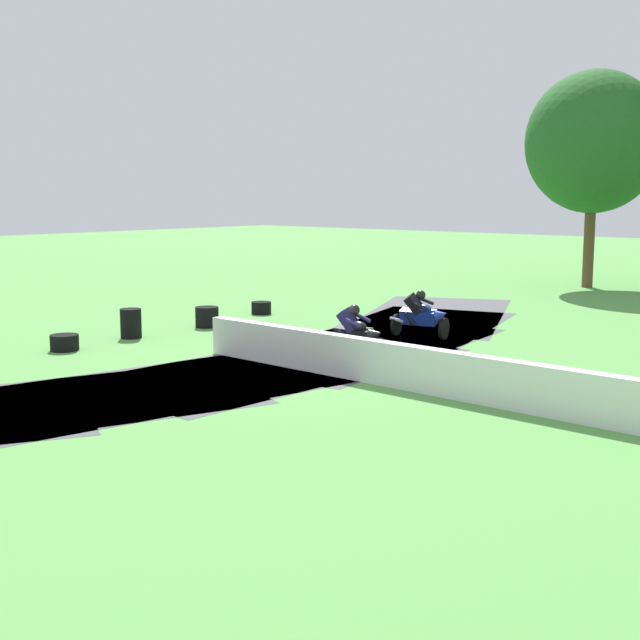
{
  "coord_description": "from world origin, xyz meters",
  "views": [
    {
      "loc": [
        13.04,
        -13.79,
        3.9
      ],
      "look_at": [
        -0.01,
        1.29,
        0.9
      ],
      "focal_mm": 47.51,
      "sensor_mm": 36.0,
      "label": 1
    }
  ],
  "objects": [
    {
      "name": "tire_stack_far",
      "position": [
        -5.52,
        2.58,
        0.3
      ],
      "size": [
        0.68,
        0.68,
        0.6
      ],
      "color": "black",
      "rests_on": "ground"
    },
    {
      "name": "motorcycle_chase_blue",
      "position": [
        0.28,
        5.13,
        0.63
      ],
      "size": [
        1.71,
        1.04,
        1.42
      ],
      "color": "black",
      "rests_on": "ground"
    },
    {
      "name": "tire_stack_mid_a",
      "position": [
        -5.41,
        -2.24,
        0.2
      ],
      "size": [
        0.71,
        0.71,
        0.4
      ],
      "color": "black",
      "rests_on": "ground"
    },
    {
      "name": "track_asphalt",
      "position": [
        -0.95,
        0.03,
        0.0
      ],
      "size": [
        8.93,
        28.06,
        0.01
      ],
      "color": "#47474C",
      "rests_on": "ground"
    },
    {
      "name": "tree_mid_rise",
      "position": [
        -1.52,
        20.1,
        5.94
      ],
      "size": [
        5.51,
        5.51,
        8.85
      ],
      "color": "brown",
      "rests_on": "ground"
    },
    {
      "name": "tire_stack_mid_b",
      "position": [
        -5.67,
        -0.02,
        0.4
      ],
      "size": [
        0.57,
        0.57,
        0.8
      ],
      "color": "black",
      "rests_on": "ground"
    },
    {
      "name": "tire_stack_extra_a",
      "position": [
        -6.24,
        5.57,
        0.2
      ],
      "size": [
        0.64,
        0.64,
        0.4
      ],
      "color": "black",
      "rests_on": "ground"
    },
    {
      "name": "motorcycle_lead_black",
      "position": [
        0.9,
        1.53,
        0.64
      ],
      "size": [
        1.68,
        0.8,
        1.43
      ],
      "color": "black",
      "rests_on": "ground"
    },
    {
      "name": "safety_barrier",
      "position": [
        5.67,
        -0.15,
        0.45
      ],
      "size": [
        15.91,
        0.72,
        0.9
      ],
      "primitive_type": "cube",
      "rotation": [
        0.0,
        0.0,
        -1.6
      ],
      "color": "white",
      "rests_on": "ground"
    },
    {
      "name": "ground_plane",
      "position": [
        0.0,
        0.0,
        0.0
      ],
      "size": [
        120.0,
        120.0,
        0.0
      ],
      "primitive_type": "plane",
      "color": "#569947"
    }
  ]
}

